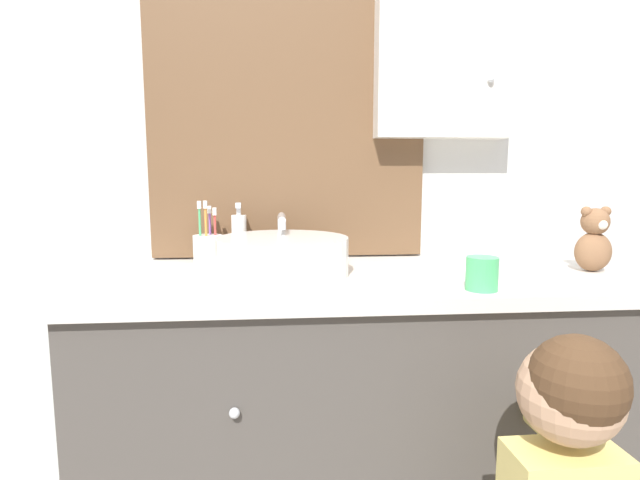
% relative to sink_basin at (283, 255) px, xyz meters
% --- Properties ---
extents(wall_back, '(3.20, 0.18, 2.50)m').
position_rel_sink_basin_xyz_m(wall_back, '(0.22, 0.30, 0.33)').
color(wall_back, silver).
rests_on(wall_back, ground_plane).
extents(vanity_counter, '(1.46, 0.57, 0.89)m').
position_rel_sink_basin_xyz_m(vanity_counter, '(0.22, -0.01, -0.50)').
color(vanity_counter, '#4C4742').
rests_on(vanity_counter, ground_plane).
extents(sink_basin, '(0.35, 0.40, 0.15)m').
position_rel_sink_basin_xyz_m(sink_basin, '(0.00, 0.00, 0.00)').
color(sink_basin, white).
rests_on(sink_basin, vanity_counter).
extents(toothbrush_holder, '(0.09, 0.09, 0.19)m').
position_rel_sink_basin_xyz_m(toothbrush_holder, '(-0.22, 0.18, -0.01)').
color(toothbrush_holder, silver).
rests_on(toothbrush_holder, vanity_counter).
extents(soap_dispenser, '(0.05, 0.05, 0.18)m').
position_rel_sink_basin_xyz_m(soap_dispenser, '(-0.13, 0.20, 0.02)').
color(soap_dispenser, white).
rests_on(soap_dispenser, vanity_counter).
extents(teddy_bear, '(0.10, 0.08, 0.18)m').
position_rel_sink_basin_xyz_m(teddy_bear, '(0.85, -0.03, 0.03)').
color(teddy_bear, brown).
rests_on(teddy_bear, vanity_counter).
extents(drinking_cup, '(0.07, 0.07, 0.08)m').
position_rel_sink_basin_xyz_m(drinking_cup, '(0.46, -0.22, -0.01)').
color(drinking_cup, '#4CC670').
rests_on(drinking_cup, vanity_counter).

